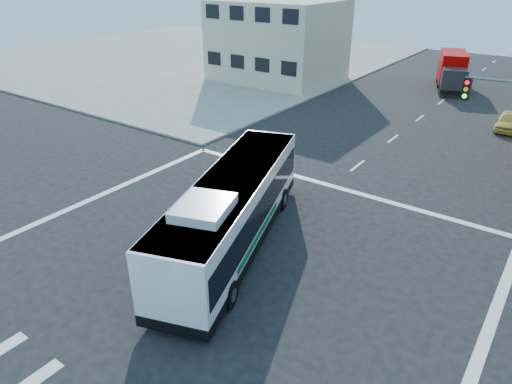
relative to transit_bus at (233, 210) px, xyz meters
The scene contains 6 objects.
ground 2.48m from the transit_bus, 66.39° to the right, with size 120.00×120.00×0.00m, color black.
sidewalk_nw 47.89m from the transit_bus, 135.77° to the left, with size 50.00×50.00×0.15m, color gray.
building_west 32.80m from the transit_bus, 119.90° to the left, with size 12.06×10.06×8.00m.
transit_bus is the anchor object (origin of this frame).
box_truck 34.96m from the transit_bus, 90.14° to the left, with size 4.45×7.92×3.43m.
parked_car 25.34m from the transit_bus, 74.16° to the left, with size 1.56×3.89×1.33m, color #E1C551.
Camera 1 is at (9.91, -11.58, 10.98)m, focal length 32.00 mm.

